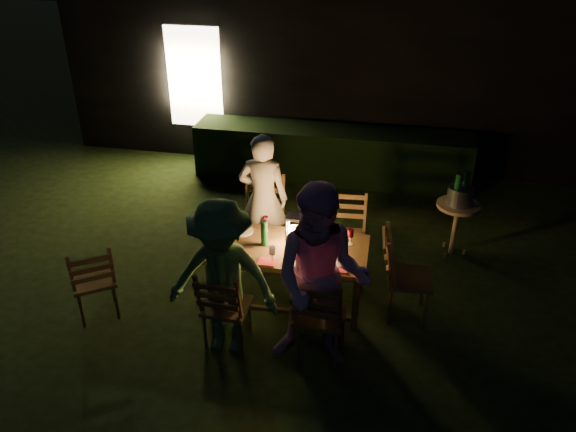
% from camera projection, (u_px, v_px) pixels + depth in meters
% --- Properties ---
extents(garden_envelope, '(40.00, 40.00, 3.20)m').
position_uv_depth(garden_envelope, '(378.00, 45.00, 10.07)').
color(garden_envelope, black).
rests_on(garden_envelope, ground).
extents(dining_table, '(1.65, 0.84, 0.68)m').
position_uv_depth(dining_table, '(288.00, 253.00, 5.81)').
color(dining_table, '#4F351A').
rests_on(dining_table, ground).
extents(chair_near_left, '(0.44, 0.47, 0.94)m').
position_uv_depth(chair_near_left, '(227.00, 319.00, 5.38)').
color(chair_near_left, '#4F351A').
rests_on(chair_near_left, ground).
extents(chair_near_right, '(0.48, 0.52, 1.02)m').
position_uv_depth(chair_near_right, '(320.00, 329.00, 5.22)').
color(chair_near_right, '#4F351A').
rests_on(chair_near_right, ground).
extents(chair_far_left, '(0.50, 0.54, 1.06)m').
position_uv_depth(chair_far_left, '(263.00, 235.00, 6.69)').
color(chair_far_left, '#4F351A').
rests_on(chair_far_left, ground).
extents(chair_far_right, '(0.44, 0.47, 0.92)m').
position_uv_depth(chair_far_right, '(347.00, 247.00, 6.54)').
color(chair_far_right, '#4F351A').
rests_on(chair_far_right, ground).
extents(chair_end, '(0.52, 0.48, 1.01)m').
position_uv_depth(chair_end, '(405.00, 290.00, 5.75)').
color(chair_end, '#4F351A').
rests_on(chair_end, ground).
extents(chair_spare, '(0.60, 0.61, 0.94)m').
position_uv_depth(chair_spare, '(96.00, 293.00, 5.75)').
color(chair_spare, '#4F351A').
rests_on(chair_spare, ground).
extents(person_house_side, '(0.58, 0.39, 1.58)m').
position_uv_depth(person_house_side, '(263.00, 198.00, 6.50)').
color(person_house_side, beige).
rests_on(person_house_side, ground).
extents(person_opp_right, '(0.89, 0.70, 1.81)m').
position_uv_depth(person_opp_right, '(321.00, 280.00, 4.89)').
color(person_opp_right, '#BB81AB').
rests_on(person_opp_right, ground).
extents(person_opp_left, '(1.03, 0.60, 1.59)m').
position_uv_depth(person_opp_left, '(222.00, 279.00, 5.09)').
color(person_opp_left, '#396733').
rests_on(person_opp_left, ground).
extents(lantern, '(0.16, 0.16, 0.35)m').
position_uv_depth(lantern, '(294.00, 232.00, 5.74)').
color(lantern, white).
rests_on(lantern, dining_table).
extents(plate_far_left, '(0.25, 0.25, 0.01)m').
position_uv_depth(plate_far_left, '(242.00, 231.00, 6.05)').
color(plate_far_left, white).
rests_on(plate_far_left, dining_table).
extents(plate_near_left, '(0.25, 0.25, 0.01)m').
position_uv_depth(plate_near_left, '(231.00, 252.00, 5.68)').
color(plate_near_left, white).
rests_on(plate_near_left, dining_table).
extents(plate_far_right, '(0.25, 0.25, 0.01)m').
position_uv_depth(plate_far_right, '(334.00, 240.00, 5.89)').
color(plate_far_right, white).
rests_on(plate_far_right, dining_table).
extents(plate_near_right, '(0.25, 0.25, 0.01)m').
position_uv_depth(plate_near_right, '(329.00, 263.00, 5.51)').
color(plate_near_right, white).
rests_on(plate_near_right, dining_table).
extents(wineglass_a, '(0.06, 0.06, 0.18)m').
position_uv_depth(wineglass_a, '(266.00, 224.00, 6.02)').
color(wineglass_a, '#59070F').
rests_on(wineglass_a, dining_table).
extents(wineglass_b, '(0.06, 0.06, 0.18)m').
position_uv_depth(wineglass_b, '(217.00, 239.00, 5.75)').
color(wineglass_b, '#59070F').
rests_on(wineglass_b, dining_table).
extents(wineglass_c, '(0.06, 0.06, 0.18)m').
position_uv_depth(wineglass_c, '(313.00, 258.00, 5.44)').
color(wineglass_c, '#59070F').
rests_on(wineglass_c, dining_table).
extents(wineglass_d, '(0.06, 0.06, 0.18)m').
position_uv_depth(wineglass_d, '(350.00, 237.00, 5.79)').
color(wineglass_d, '#59070F').
rests_on(wineglass_d, dining_table).
extents(wineglass_e, '(0.06, 0.06, 0.18)m').
position_uv_depth(wineglass_e, '(272.00, 255.00, 5.49)').
color(wineglass_e, silver).
rests_on(wineglass_e, dining_table).
extents(bottle_table, '(0.07, 0.07, 0.28)m').
position_uv_depth(bottle_table, '(264.00, 233.00, 5.75)').
color(bottle_table, '#0F471E').
rests_on(bottle_table, dining_table).
extents(napkin_left, '(0.18, 0.14, 0.01)m').
position_uv_depth(napkin_left, '(267.00, 262.00, 5.52)').
color(napkin_left, red).
rests_on(napkin_left, dining_table).
extents(napkin_right, '(0.18, 0.14, 0.01)m').
position_uv_depth(napkin_right, '(338.00, 269.00, 5.43)').
color(napkin_right, red).
rests_on(napkin_right, dining_table).
extents(phone, '(0.14, 0.07, 0.01)m').
position_uv_depth(phone, '(222.00, 256.00, 5.62)').
color(phone, black).
rests_on(phone, dining_table).
extents(side_table, '(0.51, 0.51, 0.68)m').
position_uv_depth(side_table, '(458.00, 210.00, 6.65)').
color(side_table, olive).
rests_on(side_table, ground).
extents(ice_bucket, '(0.30, 0.30, 0.22)m').
position_uv_depth(ice_bucket, '(460.00, 196.00, 6.56)').
color(ice_bucket, '#A5A8AD').
rests_on(ice_bucket, side_table).
extents(bottle_bucket_a, '(0.07, 0.07, 0.32)m').
position_uv_depth(bottle_bucket_a, '(456.00, 193.00, 6.51)').
color(bottle_bucket_a, '#0F471E').
rests_on(bottle_bucket_a, side_table).
extents(bottle_bucket_b, '(0.07, 0.07, 0.32)m').
position_uv_depth(bottle_bucket_b, '(465.00, 191.00, 6.56)').
color(bottle_bucket_b, '#0F471E').
rests_on(bottle_bucket_b, side_table).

